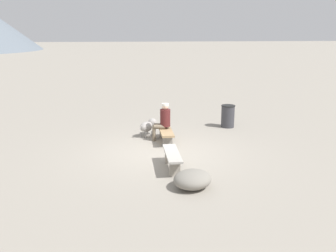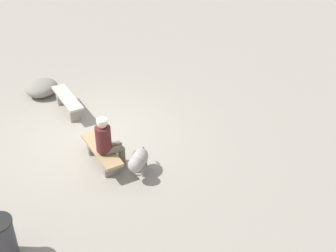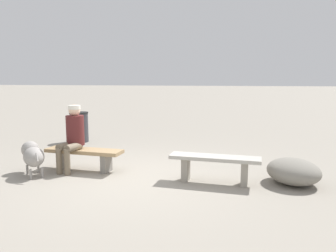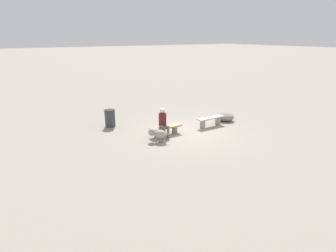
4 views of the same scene
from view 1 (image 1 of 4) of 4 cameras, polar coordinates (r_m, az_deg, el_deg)
name	(u,v)px [view 1 (image 1 of 4)]	position (r m, az deg, el deg)	size (l,w,h in m)	color
ground	(163,153)	(11.75, -0.80, -4.13)	(210.00, 210.00, 0.06)	gray
bench_left	(172,157)	(10.27, 0.65, -4.71)	(1.55, 0.38, 0.48)	gray
bench_right	(166,133)	(12.75, -0.33, -1.02)	(1.55, 0.41, 0.42)	gray
seated_person	(163,119)	(12.81, -0.73, 1.05)	(0.39, 0.63, 1.30)	#511E1E
dog	(148,126)	(13.42, -3.00, 0.07)	(0.76, 0.72, 0.60)	gray
trash_bin	(228,116)	(14.82, 9.03, 1.48)	(0.54, 0.54, 0.86)	#38383D
boulder	(192,179)	(9.15, 3.72, -8.05)	(0.85, 0.96, 0.44)	gray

